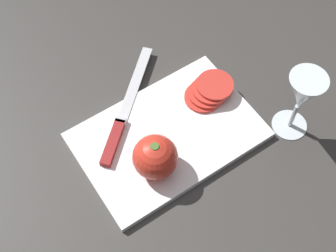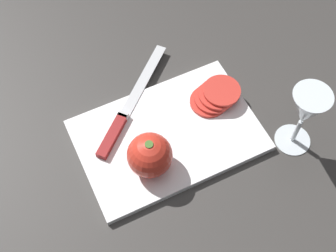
{
  "view_description": "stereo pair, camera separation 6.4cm",
  "coord_description": "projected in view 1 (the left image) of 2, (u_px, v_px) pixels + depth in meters",
  "views": [
    {
      "loc": [
        -0.23,
        -0.41,
        0.83
      ],
      "look_at": [
        0.02,
        -0.03,
        0.05
      ],
      "focal_mm": 50.0,
      "sensor_mm": 36.0,
      "label": 1
    },
    {
      "loc": [
        -0.18,
        -0.44,
        0.83
      ],
      "look_at": [
        0.02,
        -0.03,
        0.05
      ],
      "focal_mm": 50.0,
      "sensor_mm": 36.0,
      "label": 2
    }
  ],
  "objects": [
    {
      "name": "knife",
      "position": [
        118.0,
        128.0,
        0.93
      ],
      "size": [
        0.24,
        0.22,
        0.01
      ],
      "rotation": [
        0.0,
        0.0,
        0.73
      ],
      "color": "silver",
      "rests_on": "cutting_board"
    },
    {
      "name": "tomato_slice_stack_near",
      "position": [
        208.0,
        90.0,
        0.97
      ],
      "size": [
        0.11,
        0.08,
        0.03
      ],
      "color": "red",
      "rests_on": "cutting_board"
    },
    {
      "name": "wine_glass",
      "position": [
        302.0,
        95.0,
        0.87
      ],
      "size": [
        0.07,
        0.07,
        0.16
      ],
      "color": "silver",
      "rests_on": "ground_plane"
    },
    {
      "name": "whole_tomato",
      "position": [
        155.0,
        157.0,
        0.86
      ],
      "size": [
        0.09,
        0.09,
        0.09
      ],
      "color": "red",
      "rests_on": "cutting_board"
    },
    {
      "name": "ground_plane",
      "position": [
        151.0,
        131.0,
        0.95
      ],
      "size": [
        3.0,
        3.0,
        0.0
      ],
      "primitive_type": "plane",
      "color": "#383533"
    },
    {
      "name": "cutting_board",
      "position": [
        168.0,
        135.0,
        0.94
      ],
      "size": [
        0.36,
        0.24,
        0.02
      ],
      "color": "white",
      "rests_on": "ground_plane"
    }
  ]
}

